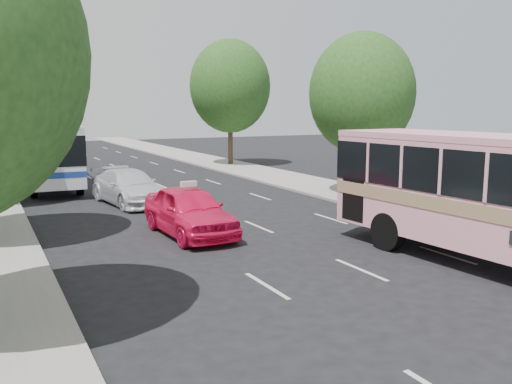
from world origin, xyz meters
TOP-DOWN VIEW (x-y plane):
  - ground at (0.00, 0.00)m, footprint 120.00×120.00m
  - sidewalk_right at (8.50, 20.00)m, footprint 4.00×90.00m
  - tree_right_near at (8.78, 7.94)m, footprint 5.10×5.10m
  - tree_right_far at (9.08, 23.94)m, footprint 6.00×6.00m
  - pink_taxi at (-1.70, 3.97)m, footprint 2.14×5.00m
  - white_pickup at (-2.00, 10.99)m, footprint 2.86×5.55m
  - tour_coach_front at (-4.50, 18.62)m, footprint 2.98×11.59m
  - tour_coach_rear at (-6.30, 31.66)m, footprint 2.89×11.35m
  - taxi_roof_sign at (-1.70, 3.97)m, footprint 0.56×0.20m

SIDE VIEW (x-z plane):
  - ground at x=0.00m, z-range 0.00..0.00m
  - sidewalk_right at x=8.50m, z-range 0.00..0.12m
  - white_pickup at x=-2.00m, z-range 0.00..1.54m
  - pink_taxi at x=-1.70m, z-range 0.00..1.69m
  - taxi_roof_sign at x=-1.70m, z-range 1.69..1.87m
  - tour_coach_rear at x=-6.30m, z-range 0.34..3.71m
  - tour_coach_front at x=-4.50m, z-range 0.35..3.79m
  - tree_right_near at x=8.78m, z-range 1.23..9.18m
  - tree_right_far at x=9.08m, z-range 1.45..10.80m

